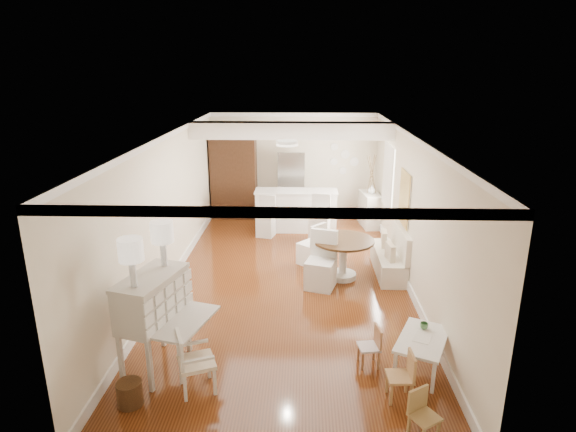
# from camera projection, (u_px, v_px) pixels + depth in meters

# --- Properties ---
(room) EXTENTS (9.00, 9.04, 2.82)m
(room) POSITION_uv_depth(u_px,v_px,m) (291.00, 178.00, 9.00)
(room) COLOR brown
(room) RESTS_ON ground
(secretary_bureau) EXTENTS (1.34, 1.35, 1.37)m
(secretary_bureau) POSITION_uv_depth(u_px,v_px,m) (155.00, 322.00, 6.44)
(secretary_bureau) COLOR beige
(secretary_bureau) RESTS_ON ground
(gustavian_armchair) EXTENTS (0.62, 0.62, 0.82)m
(gustavian_armchair) POSITION_uv_depth(u_px,v_px,m) (196.00, 361.00, 6.07)
(gustavian_armchair) COLOR silver
(gustavian_armchair) RESTS_ON ground
(wicker_basket) EXTENTS (0.36, 0.36, 0.31)m
(wicker_basket) POSITION_uv_depth(u_px,v_px,m) (130.00, 393.00, 5.86)
(wicker_basket) COLOR #4A2E17
(wicker_basket) RESTS_ON ground
(kids_table) EXTENTS (0.94, 1.13, 0.49)m
(kids_table) POSITION_uv_depth(u_px,v_px,m) (421.00, 354.00, 6.52)
(kids_table) COLOR silver
(kids_table) RESTS_ON ground
(kids_chair_a) EXTENTS (0.32, 0.32, 0.64)m
(kids_chair_a) POSITION_uv_depth(u_px,v_px,m) (400.00, 376.00, 5.92)
(kids_chair_a) COLOR tan
(kids_chair_a) RESTS_ON ground
(kids_chair_b) EXTENTS (0.32, 0.32, 0.59)m
(kids_chair_b) POSITION_uv_depth(u_px,v_px,m) (369.00, 346.00, 6.60)
(kids_chair_b) COLOR #A7724C
(kids_chair_b) RESTS_ON ground
(kids_chair_c) EXTENTS (0.39, 0.39, 0.59)m
(kids_chair_c) POSITION_uv_depth(u_px,v_px,m) (425.00, 416.00, 5.28)
(kids_chair_c) COLOR #A17F49
(kids_chair_c) RESTS_ON ground
(banquette) EXTENTS (0.52, 1.60, 0.98)m
(banquette) POSITION_uv_depth(u_px,v_px,m) (389.00, 250.00, 9.55)
(banquette) COLOR silver
(banquette) RESTS_ON ground
(dining_table) EXTENTS (1.21, 1.21, 0.80)m
(dining_table) POSITION_uv_depth(u_px,v_px,m) (343.00, 259.00, 9.32)
(dining_table) COLOR #452B16
(dining_table) RESTS_ON ground
(slip_chair_near) EXTENTS (0.64, 0.65, 1.07)m
(slip_chair_near) POSITION_uv_depth(u_px,v_px,m) (321.00, 261.00, 8.89)
(slip_chair_near) COLOR white
(slip_chair_near) RESTS_ON ground
(slip_chair_far) EXTENTS (0.63, 0.62, 0.91)m
(slip_chair_far) POSITION_uv_depth(u_px,v_px,m) (311.00, 243.00, 9.98)
(slip_chair_far) COLOR white
(slip_chair_far) RESTS_ON ground
(breakfast_counter) EXTENTS (2.05, 0.65, 1.03)m
(breakfast_counter) POSITION_uv_depth(u_px,v_px,m) (296.00, 210.00, 12.08)
(breakfast_counter) COLOR white
(breakfast_counter) RESTS_ON ground
(bar_stool_left) EXTENTS (0.48, 0.48, 0.99)m
(bar_stool_left) POSITION_uv_depth(u_px,v_px,m) (266.00, 217.00, 11.65)
(bar_stool_left) COLOR silver
(bar_stool_left) RESTS_ON ground
(bar_stool_right) EXTENTS (0.53, 0.53, 1.12)m
(bar_stool_right) POSITION_uv_depth(u_px,v_px,m) (320.00, 219.00, 11.27)
(bar_stool_right) COLOR silver
(bar_stool_right) RESTS_ON ground
(pantry_cabinet) EXTENTS (1.20, 0.60, 2.30)m
(pantry_cabinet) POSITION_uv_depth(u_px,v_px,m) (234.00, 176.00, 12.98)
(pantry_cabinet) COLOR #381E11
(pantry_cabinet) RESTS_ON ground
(fridge) EXTENTS (0.75, 0.65, 1.80)m
(fridge) POSITION_uv_depth(u_px,v_px,m) (304.00, 186.00, 12.96)
(fridge) COLOR silver
(fridge) RESTS_ON ground
(sideboard) EXTENTS (0.53, 0.96, 0.87)m
(sideboard) POSITION_uv_depth(u_px,v_px,m) (370.00, 210.00, 12.42)
(sideboard) COLOR beige
(sideboard) RESTS_ON ground
(pencil_cup) EXTENTS (0.15, 0.15, 0.09)m
(pencil_cup) POSITION_uv_depth(u_px,v_px,m) (424.00, 326.00, 6.66)
(pencil_cup) COLOR #4F8751
(pencil_cup) RESTS_ON kids_table
(branch_vase) EXTENTS (0.21, 0.21, 0.21)m
(branch_vase) POSITION_uv_depth(u_px,v_px,m) (372.00, 189.00, 12.26)
(branch_vase) COLOR silver
(branch_vase) RESTS_ON sideboard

